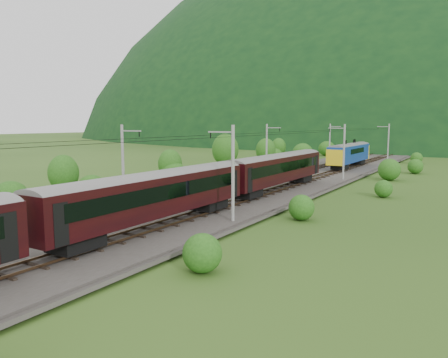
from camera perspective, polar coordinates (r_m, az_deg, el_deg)
The scene contains 15 objects.
ground at distance 40.21m, azimuth -6.53°, elevation -4.84°, with size 600.00×600.00×0.00m, color #284816.
railbed at distance 48.31m, azimuth 0.77°, elevation -2.55°, with size 14.00×220.00×0.30m, color #38332D.
track_left at distance 49.52m, azimuth -1.62°, elevation -2.05°, with size 2.40×220.00×0.27m.
track_right at distance 47.12m, azimuth 3.28°, elevation -2.55°, with size 2.40×220.00×0.27m.
catenary_left at distance 70.01m, azimuth 5.64°, elevation 4.06°, with size 2.54×192.28×8.00m.
catenary_right at distance 65.64m, azimuth 15.33°, elevation 3.62°, with size 2.54×192.28×8.00m.
overhead_wires at distance 47.61m, azimuth 0.78°, elevation 5.71°, with size 4.83×198.00×0.03m.
mountain_main at distance 292.10m, azimuth 26.69°, elevation 4.89°, with size 504.00×360.00×244.00m, color black.
mountain_ridge at distance 361.13m, azimuth 7.85°, elevation 5.92°, with size 336.00×280.00×132.00m, color black.
train at distance 34.02m, azimuth -8.94°, elevation -1.11°, with size 2.95×119.54×5.14m.
hazard_post_near at distance 68.63m, azimuth 10.08°, elevation 1.00°, with size 0.15×0.15×1.42m, color red.
hazard_post_far at distance 91.58m, azimuth 16.17°, elevation 2.42°, with size 0.16×0.16×1.54m, color red.
signal at distance 77.65m, azimuth 9.32°, elevation 2.06°, with size 0.22×0.22×1.95m.
vegetation_left at distance 65.86m, azimuth -4.27°, elevation 1.95°, with size 11.33×149.97×6.64m.
vegetation_right at distance 53.07m, azimuth 17.40°, elevation -0.90°, with size 6.01×111.67×2.91m.
Camera 1 is at (24.21, -30.98, 8.44)m, focal length 35.00 mm.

